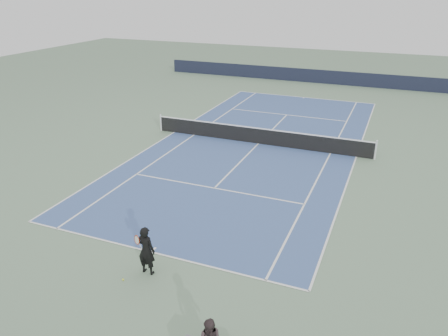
% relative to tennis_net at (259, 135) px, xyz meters
% --- Properties ---
extents(ground, '(80.00, 80.00, 0.00)m').
position_rel_tennis_net_xyz_m(ground, '(0.00, 0.00, -0.50)').
color(ground, slate).
extents(court_surface, '(10.97, 23.77, 0.01)m').
position_rel_tennis_net_xyz_m(court_surface, '(0.00, 0.00, -0.50)').
color(court_surface, '#3A548A').
rests_on(court_surface, ground).
extents(tennis_net, '(12.90, 0.10, 1.07)m').
position_rel_tennis_net_xyz_m(tennis_net, '(0.00, 0.00, 0.00)').
color(tennis_net, silver).
rests_on(tennis_net, ground).
extents(windscreen_far, '(30.00, 0.25, 1.20)m').
position_rel_tennis_net_xyz_m(windscreen_far, '(0.00, 17.88, 0.10)').
color(windscreen_far, black).
rests_on(windscreen_far, ground).
extents(tennis_player, '(0.77, 0.47, 1.67)m').
position_rel_tennis_net_xyz_m(tennis_player, '(0.49, -12.90, 0.33)').
color(tennis_player, black).
rests_on(tennis_player, ground).
extents(tennis_ball, '(0.06, 0.06, 0.06)m').
position_rel_tennis_net_xyz_m(tennis_ball, '(-0.01, -13.55, -0.47)').
color(tennis_ball, yellow).
rests_on(tennis_ball, ground).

